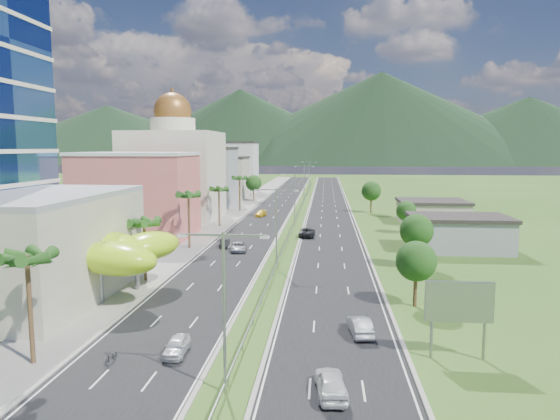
# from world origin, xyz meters

# --- Properties ---
(ground) EXTENTS (500.00, 500.00, 0.00)m
(ground) POSITION_xyz_m (0.00, 0.00, 0.00)
(ground) COLOR #2D5119
(ground) RESTS_ON ground
(road_left) EXTENTS (11.00, 260.00, 0.04)m
(road_left) POSITION_xyz_m (-7.50, 90.00, 0.02)
(road_left) COLOR black
(road_left) RESTS_ON ground
(road_right) EXTENTS (11.00, 260.00, 0.04)m
(road_right) POSITION_xyz_m (7.50, 90.00, 0.02)
(road_right) COLOR black
(road_right) RESTS_ON ground
(sidewalk_left) EXTENTS (7.00, 260.00, 0.12)m
(sidewalk_left) POSITION_xyz_m (-17.00, 90.00, 0.06)
(sidewalk_left) COLOR gray
(sidewalk_left) RESTS_ON ground
(median_guardrail) EXTENTS (0.10, 216.06, 0.76)m
(median_guardrail) POSITION_xyz_m (0.00, 71.99, 0.62)
(median_guardrail) COLOR gray
(median_guardrail) RESTS_ON ground
(streetlight_median_a) EXTENTS (6.04, 0.25, 11.00)m
(streetlight_median_a) POSITION_xyz_m (0.00, -25.00, 6.75)
(streetlight_median_a) COLOR gray
(streetlight_median_a) RESTS_ON ground
(streetlight_median_b) EXTENTS (6.04, 0.25, 11.00)m
(streetlight_median_b) POSITION_xyz_m (0.00, 10.00, 6.75)
(streetlight_median_b) COLOR gray
(streetlight_median_b) RESTS_ON ground
(streetlight_median_c) EXTENTS (6.04, 0.25, 11.00)m
(streetlight_median_c) POSITION_xyz_m (0.00, 50.00, 6.75)
(streetlight_median_c) COLOR gray
(streetlight_median_c) RESTS_ON ground
(streetlight_median_d) EXTENTS (6.04, 0.25, 11.00)m
(streetlight_median_d) POSITION_xyz_m (0.00, 95.00, 6.75)
(streetlight_median_d) COLOR gray
(streetlight_median_d) RESTS_ON ground
(streetlight_median_e) EXTENTS (6.04, 0.25, 11.00)m
(streetlight_median_e) POSITION_xyz_m (0.00, 140.00, 6.75)
(streetlight_median_e) COLOR gray
(streetlight_median_e) RESTS_ON ground
(lime_canopy) EXTENTS (18.00, 15.00, 7.40)m
(lime_canopy) POSITION_xyz_m (-20.00, -4.00, 4.99)
(lime_canopy) COLOR #ACE816
(lime_canopy) RESTS_ON ground
(pink_shophouse) EXTENTS (20.00, 15.00, 15.00)m
(pink_shophouse) POSITION_xyz_m (-28.00, 32.00, 7.50)
(pink_shophouse) COLOR #D45B57
(pink_shophouse) RESTS_ON ground
(domed_building) EXTENTS (20.00, 20.00, 28.70)m
(domed_building) POSITION_xyz_m (-28.00, 55.00, 11.35)
(domed_building) COLOR beige
(domed_building) RESTS_ON ground
(midrise_grey) EXTENTS (16.00, 15.00, 16.00)m
(midrise_grey) POSITION_xyz_m (-27.00, 80.00, 8.00)
(midrise_grey) COLOR gray
(midrise_grey) RESTS_ON ground
(midrise_beige) EXTENTS (16.00, 15.00, 13.00)m
(midrise_beige) POSITION_xyz_m (-27.00, 102.00, 6.50)
(midrise_beige) COLOR #9D9681
(midrise_beige) RESTS_ON ground
(midrise_white) EXTENTS (16.00, 15.00, 18.00)m
(midrise_white) POSITION_xyz_m (-27.00, 125.00, 9.00)
(midrise_white) COLOR silver
(midrise_white) RESTS_ON ground
(billboard) EXTENTS (5.20, 0.35, 6.20)m
(billboard) POSITION_xyz_m (17.00, -18.00, 4.42)
(billboard) COLOR gray
(billboard) RESTS_ON ground
(shed_near) EXTENTS (15.00, 10.00, 5.00)m
(shed_near) POSITION_xyz_m (28.00, 25.00, 2.50)
(shed_near) COLOR gray
(shed_near) RESTS_ON ground
(shed_far) EXTENTS (14.00, 12.00, 4.40)m
(shed_far) POSITION_xyz_m (30.00, 55.00, 2.20)
(shed_far) COLOR #9D9681
(shed_far) RESTS_ON ground
(palm_tree_a) EXTENTS (3.60, 3.60, 9.10)m
(palm_tree_a) POSITION_xyz_m (-15.50, -22.00, 8.02)
(palm_tree_a) COLOR #47301C
(palm_tree_a) RESTS_ON ground
(palm_tree_b) EXTENTS (3.60, 3.60, 8.10)m
(palm_tree_b) POSITION_xyz_m (-15.50, 2.00, 7.06)
(palm_tree_b) COLOR #47301C
(palm_tree_b) RESTS_ON ground
(palm_tree_c) EXTENTS (3.60, 3.60, 9.60)m
(palm_tree_c) POSITION_xyz_m (-15.50, 22.00, 8.50)
(palm_tree_c) COLOR #47301C
(palm_tree_c) RESTS_ON ground
(palm_tree_d) EXTENTS (3.60, 3.60, 8.60)m
(palm_tree_d) POSITION_xyz_m (-15.50, 45.00, 7.54)
(palm_tree_d) COLOR #47301C
(palm_tree_d) RESTS_ON ground
(palm_tree_e) EXTENTS (3.60, 3.60, 9.40)m
(palm_tree_e) POSITION_xyz_m (-15.50, 70.00, 8.31)
(palm_tree_e) COLOR #47301C
(palm_tree_e) RESTS_ON ground
(leafy_tree_lfar) EXTENTS (4.90, 4.90, 8.05)m
(leafy_tree_lfar) POSITION_xyz_m (-15.50, 95.00, 5.58)
(leafy_tree_lfar) COLOR #47301C
(leafy_tree_lfar) RESTS_ON ground
(leafy_tree_ra) EXTENTS (4.20, 4.20, 6.90)m
(leafy_tree_ra) POSITION_xyz_m (16.00, -5.00, 4.78)
(leafy_tree_ra) COLOR #47301C
(leafy_tree_ra) RESTS_ON ground
(leafy_tree_rb) EXTENTS (4.55, 4.55, 7.47)m
(leafy_tree_rb) POSITION_xyz_m (19.00, 12.00, 5.18)
(leafy_tree_rb) COLOR #47301C
(leafy_tree_rb) RESTS_ON ground
(leafy_tree_rc) EXTENTS (3.85, 3.85, 6.33)m
(leafy_tree_rc) POSITION_xyz_m (22.00, 40.00, 4.37)
(leafy_tree_rc) COLOR #47301C
(leafy_tree_rc) RESTS_ON ground
(leafy_tree_rd) EXTENTS (4.90, 4.90, 8.05)m
(leafy_tree_rd) POSITION_xyz_m (18.00, 70.00, 5.58)
(leafy_tree_rd) COLOR #47301C
(leafy_tree_rd) RESTS_ON ground
(mountain_ridge) EXTENTS (860.00, 140.00, 90.00)m
(mountain_ridge) POSITION_xyz_m (60.00, 450.00, 0.00)
(mountain_ridge) COLOR black
(mountain_ridge) RESTS_ON ground
(car_white_near_left) EXTENTS (1.75, 4.05, 1.36)m
(car_white_near_left) POSITION_xyz_m (-5.11, -19.27, 0.72)
(car_white_near_left) COLOR silver
(car_white_near_left) RESTS_ON road_left
(car_dark_left) EXTENTS (1.69, 3.98, 1.28)m
(car_dark_left) POSITION_xyz_m (-10.02, 23.68, 0.68)
(car_dark_left) COLOR black
(car_dark_left) RESTS_ON road_left
(car_silver_mid_left) EXTENTS (2.89, 5.28, 1.40)m
(car_silver_mid_left) POSITION_xyz_m (-7.12, 20.65, 0.74)
(car_silver_mid_left) COLOR #929599
(car_silver_mid_left) RESTS_ON road_left
(car_yellow_far_left) EXTENTS (2.63, 5.02, 1.39)m
(car_yellow_far_left) POSITION_xyz_m (-8.84, 61.16, 0.73)
(car_yellow_far_left) COLOR gold
(car_yellow_far_left) RESTS_ON road_left
(car_white_near_right) EXTENTS (2.47, 5.04, 1.65)m
(car_white_near_right) POSITION_xyz_m (7.11, -24.77, 0.87)
(car_white_near_right) COLOR silver
(car_white_near_right) RESTS_ON road_right
(car_silver_right) EXTENTS (2.26, 4.93, 1.57)m
(car_silver_right) POSITION_xyz_m (9.75, -13.61, 0.82)
(car_silver_right) COLOR #9B9CA2
(car_silver_right) RESTS_ON road_right
(car_dark_far_right) EXTENTS (2.93, 5.97, 1.63)m
(car_dark_far_right) POSITION_xyz_m (3.20, 34.75, 0.86)
(car_dark_far_right) COLOR black
(car_dark_far_right) RESTS_ON road_right
(motorcycle) EXTENTS (0.64, 1.80, 1.14)m
(motorcycle) POSITION_xyz_m (-9.65, -21.26, 0.61)
(motorcycle) COLOR black
(motorcycle) RESTS_ON road_left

